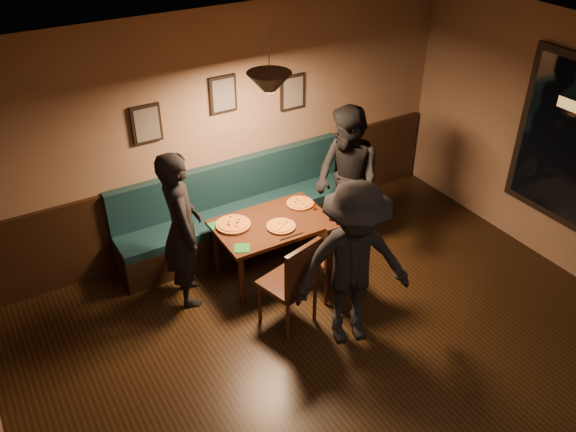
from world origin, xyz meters
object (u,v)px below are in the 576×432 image
object	(u,v)px
dining_table	(272,247)
chair_near_left	(287,281)
soda_glass	(332,214)
diner_right	(347,181)
chair_near_right	(333,253)
diner_front	(353,266)
booth_bench	(239,209)
diner_left	(182,229)
tabasco_bottle	(314,205)

from	to	relation	value
dining_table	chair_near_left	bearing A→B (deg)	-108.73
soda_glass	diner_right	bearing A→B (deg)	37.34
chair_near_left	chair_near_right	world-z (taller)	chair_near_left
chair_near_right	diner_front	xyz separation A→B (m)	(-0.25, -0.68, 0.38)
dining_table	chair_near_right	bearing A→B (deg)	-57.22
booth_bench	diner_left	world-z (taller)	diner_left
booth_bench	chair_near_left	xyz separation A→B (m)	(-0.22, -1.50, 0.02)
booth_bench	chair_near_right	bearing A→B (deg)	-70.82
soda_glass	tabasco_bottle	size ratio (longest dim) A/B	1.20
booth_bench	soda_glass	distance (m)	1.21
booth_bench	dining_table	world-z (taller)	booth_bench
diner_right	diner_front	distance (m)	1.60
chair_near_right	diner_left	world-z (taller)	diner_left
chair_near_left	dining_table	bearing A→B (deg)	55.81
dining_table	diner_left	bearing A→B (deg)	175.52
diner_right	tabasco_bottle	size ratio (longest dim) A/B	14.72
dining_table	chair_near_right	distance (m)	0.76
diner_right	diner_front	bearing A→B (deg)	-34.76
diner_right	soda_glass	bearing A→B (deg)	-54.07
dining_table	chair_near_right	xyz separation A→B (m)	(0.40, -0.62, 0.16)
booth_bench	diner_front	bearing A→B (deg)	-84.08
soda_glass	dining_table	bearing A→B (deg)	153.44
dining_table	diner_left	xyz separation A→B (m)	(-1.00, 0.09, 0.54)
chair_near_left	chair_near_right	distance (m)	0.70
tabasco_bottle	booth_bench	bearing A→B (deg)	130.00
chair_near_left	chair_near_right	xyz separation A→B (m)	(0.68, 0.19, -0.03)
diner_left	chair_near_left	bearing A→B (deg)	-129.77
diner_left	tabasco_bottle	distance (m)	1.55
booth_bench	tabasco_bottle	xyz separation A→B (m)	(0.60, -0.72, 0.24)
diner_front	diner_right	bearing A→B (deg)	73.37
chair_near_right	tabasco_bottle	distance (m)	0.66
chair_near_right	diner_right	xyz separation A→B (m)	(0.63, 0.66, 0.40)
tabasco_bottle	chair_near_left	bearing A→B (deg)	-136.20
diner_left	tabasco_bottle	bearing A→B (deg)	-82.62
diner_right	diner_front	xyz separation A→B (m)	(-0.88, -1.34, -0.01)
diner_left	soda_glass	xyz separation A→B (m)	(1.60, -0.38, -0.13)
dining_table	chair_near_left	size ratio (longest dim) A/B	1.20
dining_table	diner_left	size ratio (longest dim) A/B	0.72
soda_glass	chair_near_left	bearing A→B (deg)	-149.60
dining_table	diner_left	world-z (taller)	diner_left
chair_near_left	diner_left	distance (m)	1.21
chair_near_left	diner_left	size ratio (longest dim) A/B	0.60
chair_near_left	diner_left	xyz separation A→B (m)	(-0.72, 0.90, 0.35)
diner_left	diner_front	world-z (taller)	diner_front
dining_table	tabasco_bottle	world-z (taller)	tabasco_bottle
diner_front	chair_near_left	bearing A→B (deg)	147.59
chair_near_right	diner_right	size ratio (longest dim) A/B	0.56
dining_table	diner_front	bearing A→B (deg)	-83.20
chair_near_left	tabasco_bottle	size ratio (longest dim) A/B	8.67
dining_table	tabasco_bottle	xyz separation A→B (m)	(0.54, -0.03, 0.40)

